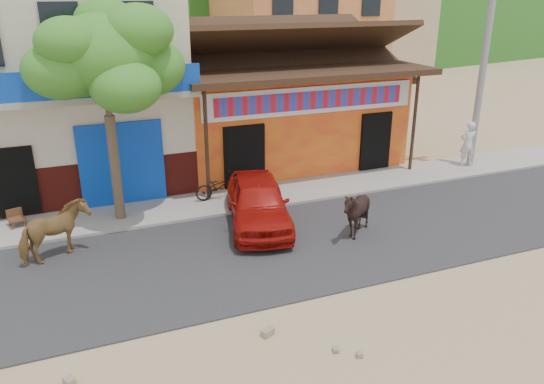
{
  "coord_description": "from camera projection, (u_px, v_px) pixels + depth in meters",
  "views": [
    {
      "loc": [
        -5.72,
        -8.87,
        6.31
      ],
      "look_at": [
        -1.0,
        3.0,
        1.4
      ],
      "focal_mm": 35.0,
      "sensor_mm": 36.0,
      "label": 1
    }
  ],
  "objects": [
    {
      "name": "road",
      "position": [
        314.0,
        242.0,
        14.09
      ],
      "size": [
        60.0,
        5.0,
        0.04
      ],
      "primitive_type": "cube",
      "color": "#28282B",
      "rests_on": "ground"
    },
    {
      "name": "ground",
      "position": [
        362.0,
        288.0,
        11.93
      ],
      "size": [
        120.0,
        120.0,
        0.0
      ],
      "primitive_type": "plane",
      "color": "#9E825B",
      "rests_on": "ground"
    },
    {
      "name": "cafe_chair_right",
      "position": [
        15.0,
        212.0,
        14.62
      ],
      "size": [
        0.51,
        0.51,
        0.88
      ],
      "primitive_type": null,
      "rotation": [
        0.0,
        0.0,
        0.29
      ],
      "color": "#482718",
      "rests_on": "sidewalk"
    },
    {
      "name": "red_car",
      "position": [
        258.0,
        202.0,
        14.84
      ],
      "size": [
        2.54,
        4.3,
        1.37
      ],
      "primitive_type": "imported",
      "rotation": [
        0.0,
        0.0,
        -0.24
      ],
      "color": "#A4110B",
      "rests_on": "road"
    },
    {
      "name": "utility_pole",
      "position": [
        485.0,
        56.0,
        18.49
      ],
      "size": [
        0.24,
        0.24,
        8.0
      ],
      "primitive_type": "cylinder",
      "color": "gray",
      "rests_on": "sidewalk"
    },
    {
      "name": "scooter",
      "position": [
        219.0,
        186.0,
        16.6
      ],
      "size": [
        1.59,
        0.62,
        0.82
      ],
      "primitive_type": "imported",
      "rotation": [
        0.0,
        0.0,
        1.62
      ],
      "color": "black",
      "rests_on": "sidewalk"
    },
    {
      "name": "pedestrian",
      "position": [
        468.0,
        144.0,
        19.56
      ],
      "size": [
        0.71,
        0.58,
        1.67
      ],
      "primitive_type": "imported",
      "rotation": [
        0.0,
        0.0,
        2.8
      ],
      "color": "silver",
      "rests_on": "sidewalk"
    },
    {
      "name": "apartment_rear",
      "position": [
        368.0,
        6.0,
        42.37
      ],
      "size": [
        8.0,
        8.0,
        10.0
      ],
      "primitive_type": "cube",
      "color": "tan",
      "rests_on": "ground"
    },
    {
      "name": "tree",
      "position": [
        109.0,
        116.0,
        14.25
      ],
      "size": [
        3.0,
        3.0,
        6.0
      ],
      "primitive_type": null,
      "color": "#2D721E",
      "rests_on": "sidewalk"
    },
    {
      "name": "cow_dark",
      "position": [
        356.0,
        213.0,
        14.14
      ],
      "size": [
        1.3,
        1.17,
        1.37
      ],
      "primitive_type": "imported",
      "rotation": [
        0.0,
        0.0,
        -1.63
      ],
      "color": "black",
      "rests_on": "road"
    },
    {
      "name": "cafe_building",
      "position": [
        67.0,
        80.0,
        17.45
      ],
      "size": [
        7.0,
        6.0,
        7.0
      ],
      "primitive_type": "cube",
      "color": "beige",
      "rests_on": "ground"
    },
    {
      "name": "dance_club",
      "position": [
        277.0,
        113.0,
        20.65
      ],
      "size": [
        8.0,
        6.0,
        3.6
      ],
      "primitive_type": "cube",
      "color": "orange",
      "rests_on": "ground"
    },
    {
      "name": "sidewalk",
      "position": [
        266.0,
        196.0,
        17.11
      ],
      "size": [
        60.0,
        2.0,
        0.12
      ],
      "primitive_type": "cube",
      "color": "gray",
      "rests_on": "ground"
    },
    {
      "name": "cow_tan",
      "position": [
        55.0,
        232.0,
        12.93
      ],
      "size": [
        1.87,
        1.51,
        1.44
      ],
      "primitive_type": "imported",
      "rotation": [
        0.0,
        0.0,
        2.08
      ],
      "color": "olive",
      "rests_on": "road"
    }
  ]
}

